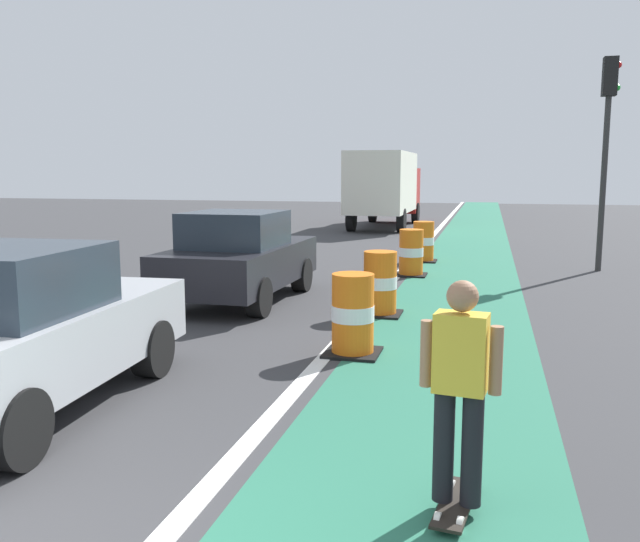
{
  "coord_description": "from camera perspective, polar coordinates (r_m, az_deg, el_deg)",
  "views": [
    {
      "loc": [
        2.92,
        -2.91,
        2.42
      ],
      "look_at": [
        0.76,
        5.66,
        1.1
      ],
      "focal_mm": 37.4,
      "sensor_mm": 36.0,
      "label": 1
    }
  ],
  "objects": [
    {
      "name": "traffic_barrel_back",
      "position": [
        15.74,
        7.8,
        1.52
      ],
      "size": [
        0.73,
        0.73,
        1.09
      ],
      "color": "orange",
      "rests_on": "ground"
    },
    {
      "name": "traffic_light_corner",
      "position": [
        17.67,
        23.36,
        11.32
      ],
      "size": [
        0.41,
        0.32,
        5.1
      ],
      "color": "#2D2D2D",
      "rests_on": "ground"
    },
    {
      "name": "delivery_truck_down_block",
      "position": [
        29.32,
        5.6,
        7.33
      ],
      "size": [
        2.39,
        7.61,
        3.23
      ],
      "color": "silver",
      "rests_on": "ground"
    },
    {
      "name": "parked_sedan_nearest",
      "position": [
        7.4,
        -24.52,
        -4.68
      ],
      "size": [
        2.07,
        4.18,
        1.7
      ],
      "color": "#9EA0A5",
      "rests_on": "ground"
    },
    {
      "name": "bike_lane_strip",
      "position": [
        15.12,
        12.01,
        -0.89
      ],
      "size": [
        2.5,
        80.0,
        0.01
      ],
      "primitive_type": "cube",
      "color": "#286B51",
      "rests_on": "ground"
    },
    {
      "name": "traffic_barrel_far",
      "position": [
        18.27,
        8.84,
        2.46
      ],
      "size": [
        0.73,
        0.73,
        1.09
      ],
      "color": "orange",
      "rests_on": "ground"
    },
    {
      "name": "lane_divider_stripe",
      "position": [
        15.24,
        6.36,
        -0.68
      ],
      "size": [
        0.2,
        80.0,
        0.01
      ],
      "primitive_type": "cube",
      "color": "silver",
      "rests_on": "ground"
    },
    {
      "name": "traffic_barrel_mid",
      "position": [
        11.35,
        5.16,
        -1.12
      ],
      "size": [
        0.73,
        0.73,
        1.09
      ],
      "color": "orange",
      "rests_on": "ground"
    },
    {
      "name": "parked_sedan_second",
      "position": [
        12.54,
        -6.92,
        1.15
      ],
      "size": [
        1.96,
        4.12,
        1.7
      ],
      "color": "black",
      "rests_on": "ground"
    },
    {
      "name": "skateboarder_on_lane",
      "position": [
        4.82,
        11.85,
        -9.94
      ],
      "size": [
        0.57,
        0.82,
        1.69
      ],
      "color": "black",
      "rests_on": "ground"
    },
    {
      "name": "traffic_barrel_front",
      "position": [
        8.88,
        2.82,
        -3.8
      ],
      "size": [
        0.73,
        0.73,
        1.09
      ],
      "color": "orange",
      "rests_on": "ground"
    }
  ]
}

